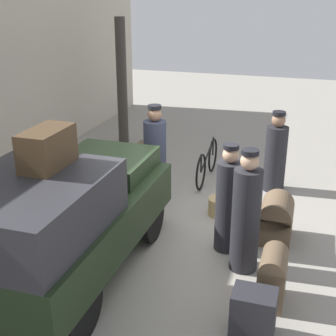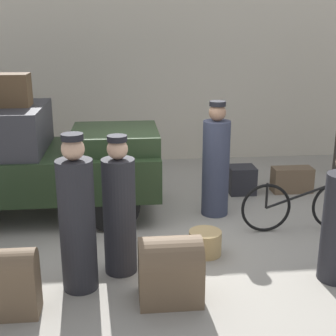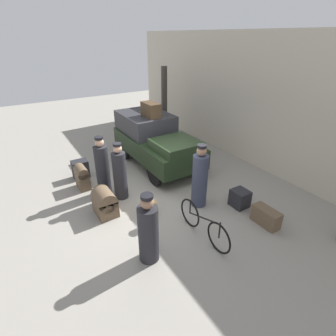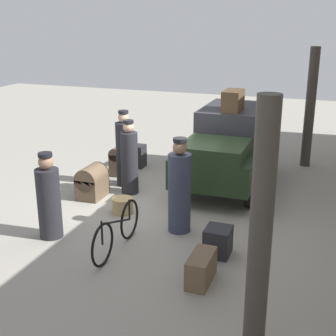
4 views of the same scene
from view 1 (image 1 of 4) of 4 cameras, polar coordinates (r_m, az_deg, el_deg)
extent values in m
plane|color=gray|center=(8.15, 0.91, -6.89)|extent=(30.00, 30.00, 0.00)
cylinder|color=#38332D|center=(12.09, -5.65, 10.37)|extent=(0.26, 0.26, 3.18)
cylinder|color=black|center=(8.12, -12.44, -4.34)|extent=(0.81, 0.12, 0.81)
cylinder|color=black|center=(7.50, -1.88, -6.05)|extent=(0.81, 0.12, 0.81)
cylinder|color=black|center=(5.67, -10.34, -16.45)|extent=(0.81, 0.12, 0.81)
cube|color=black|center=(6.69, -11.81, -6.77)|extent=(3.83, 1.74, 0.65)
cube|color=#2D2D33|center=(5.75, -16.46, -4.63)|extent=(2.10, 1.60, 0.68)
cube|color=black|center=(7.50, -7.49, 0.59)|extent=(1.34, 1.35, 0.29)
torus|color=black|center=(10.37, 5.47, 1.57)|extent=(0.74, 0.04, 0.74)
torus|color=black|center=(9.40, 4.03, -0.50)|extent=(0.74, 0.04, 0.74)
cylinder|color=black|center=(9.82, 4.82, 1.58)|extent=(1.08, 0.04, 0.40)
cylinder|color=black|center=(9.33, 4.06, 0.59)|extent=(0.04, 0.04, 0.38)
cylinder|color=black|center=(10.30, 5.51, 2.66)|extent=(0.04, 0.04, 0.42)
cylinder|color=tan|center=(8.46, 6.39, -4.68)|extent=(0.43, 0.43, 0.32)
cylinder|color=#232328|center=(9.50, 12.93, 1.10)|extent=(0.43, 0.43, 1.31)
sphere|color=#936B51|center=(9.27, 13.33, 5.69)|extent=(0.27, 0.27, 0.27)
cylinder|color=black|center=(9.24, 13.40, 6.50)|extent=(0.25, 0.25, 0.07)
cylinder|color=#33384C|center=(8.92, -1.59, 1.01)|extent=(0.43, 0.43, 1.52)
sphere|color=#936B51|center=(8.65, -1.65, 6.57)|extent=(0.26, 0.26, 0.26)
cylinder|color=black|center=(8.62, -1.66, 7.44)|extent=(0.25, 0.25, 0.07)
cylinder|color=#232328|center=(6.70, 9.45, -6.36)|extent=(0.41, 0.41, 1.53)
sphere|color=tan|center=(6.34, 9.93, 0.82)|extent=(0.25, 0.25, 0.25)
cylinder|color=black|center=(6.30, 10.00, 1.92)|extent=(0.24, 0.24, 0.07)
cylinder|color=#232328|center=(7.18, 7.34, -4.71)|extent=(0.39, 0.39, 1.44)
sphere|color=tan|center=(6.86, 7.67, 1.61)|extent=(0.24, 0.24, 0.24)
cylinder|color=black|center=(6.82, 7.72, 2.60)|extent=(0.23, 0.23, 0.07)
cube|color=#232328|center=(5.74, 10.36, -17.15)|extent=(0.40, 0.51, 0.60)
cube|color=brown|center=(10.81, -3.20, 1.67)|extent=(0.72, 0.32, 0.46)
cube|color=brown|center=(7.80, 12.94, -6.82)|extent=(0.69, 0.52, 0.48)
cylinder|color=brown|center=(7.70, 13.08, -5.23)|extent=(0.69, 0.52, 0.52)
cube|color=#232328|center=(10.01, -5.26, 0.08)|extent=(0.47, 0.43, 0.49)
cube|color=brown|center=(6.33, 12.54, -13.46)|extent=(0.58, 0.34, 0.58)
cylinder|color=brown|center=(6.17, 12.75, -11.24)|extent=(0.58, 0.34, 0.34)
cube|color=#4C3823|center=(5.90, -14.50, 2.36)|extent=(0.77, 0.41, 0.48)
camera|label=2|loc=(7.70, 50.48, 6.64)|focal=50.00mm
camera|label=3|loc=(12.77, 25.28, 21.57)|focal=28.00mm
camera|label=4|loc=(16.52, -1.17, 21.47)|focal=50.00mm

